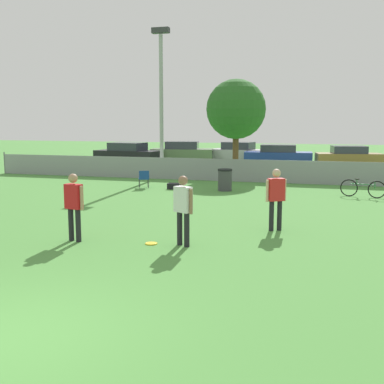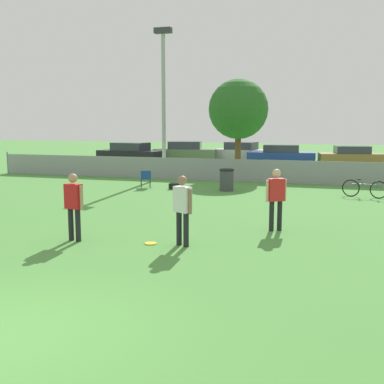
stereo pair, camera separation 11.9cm
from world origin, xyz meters
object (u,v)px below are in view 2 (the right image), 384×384
object	(u,v)px
player_defender_red	(276,195)
bicycle_sideline	(365,189)
player_receiver_white	(182,205)
gear_bag_sideline	(176,186)
frisbee_disc	(151,243)
parked_car_silver	(241,152)
tree_near_pole	(238,109)
parked_car_blue	(281,155)
player_thrower_red	(74,202)
parked_car_olive	(185,152)
parked_car_tan	(352,156)
trash_bin	(227,180)
light_pole	(163,89)
folding_chair_sideline	(146,178)
parked_car_dark	(131,153)

from	to	relation	value
player_defender_red	bicycle_sideline	world-z (taller)	player_defender_red
player_receiver_white	gear_bag_sideline	distance (m)	9.74
frisbee_disc	parked_car_silver	xyz separation A→B (m)	(-2.53, 24.32, 0.68)
tree_near_pole	bicycle_sideline	distance (m)	9.02
gear_bag_sideline	parked_car_blue	world-z (taller)	parked_car_blue
player_thrower_red	parked_car_olive	world-z (taller)	player_thrower_red
player_receiver_white	parked_car_tan	bearing A→B (deg)	106.39
trash_bin	parked_car_blue	distance (m)	13.60
light_pole	player_thrower_red	distance (m)	14.40
light_pole	folding_chair_sideline	world-z (taller)	light_pole
parked_car_silver	parked_car_blue	size ratio (longest dim) A/B	0.93
frisbee_disc	gear_bag_sideline	world-z (taller)	gear_bag_sideline
parked_car_blue	gear_bag_sideline	bearing A→B (deg)	-106.57
parked_car_olive	parked_car_tan	bearing A→B (deg)	-11.94
light_pole	player_defender_red	distance (m)	13.76
light_pole	tree_near_pole	distance (m)	4.07
frisbee_disc	gear_bag_sideline	distance (m)	9.52
light_pole	gear_bag_sideline	distance (m)	6.49
player_defender_red	folding_chair_sideline	size ratio (longest dim) A/B	2.15
folding_chair_sideline	bicycle_sideline	xyz separation A→B (m)	(9.18, -0.14, -0.10)
gear_bag_sideline	parked_car_silver	size ratio (longest dim) A/B	0.13
light_pole	player_thrower_red	size ratio (longest dim) A/B	4.58
player_defender_red	player_thrower_red	world-z (taller)	same
parked_car_silver	frisbee_disc	bearing A→B (deg)	-73.45
light_pole	frisbee_disc	distance (m)	14.90
parked_car_olive	parked_car_dark	bearing A→B (deg)	-151.91
trash_bin	gear_bag_sideline	world-z (taller)	trash_bin
parked_car_silver	parked_car_tan	xyz separation A→B (m)	(7.68, -1.41, -0.05)
bicycle_sideline	parked_car_silver	distance (m)	17.17
tree_near_pole	parked_car_blue	size ratio (longest dim) A/B	1.10
player_receiver_white	trash_bin	distance (m)	9.36
trash_bin	parked_car_dark	bearing A→B (deg)	129.90
parked_car_olive	frisbee_disc	bearing A→B (deg)	-84.65
trash_bin	parked_car_dark	xyz separation A→B (m)	(-9.49, 11.35, 0.23)
player_thrower_red	frisbee_disc	bearing A→B (deg)	21.08
folding_chair_sideline	bicycle_sideline	distance (m)	9.18
parked_car_dark	parked_car_silver	world-z (taller)	parked_car_dark
player_defender_red	folding_chair_sideline	xyz separation A→B (m)	(-6.58, 6.88, -0.52)
player_defender_red	gear_bag_sideline	bearing A→B (deg)	95.44
frisbee_disc	folding_chair_sideline	size ratio (longest dim) A/B	0.38
bicycle_sideline	parked_car_blue	distance (m)	14.67
gear_bag_sideline	player_receiver_white	bearing A→B (deg)	-70.38
tree_near_pole	parked_car_olive	distance (m)	10.55
parked_car_dark	parked_car_olive	distance (m)	4.11
trash_bin	player_receiver_white	bearing A→B (deg)	-83.68
parked_car_dark	trash_bin	bearing A→B (deg)	-41.90
player_defender_red	bicycle_sideline	distance (m)	7.25
player_thrower_red	bicycle_sideline	distance (m)	11.79
player_defender_red	parked_car_silver	xyz separation A→B (m)	(-5.22, 22.02, -0.28)
frisbee_disc	folding_chair_sideline	bearing A→B (deg)	112.89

